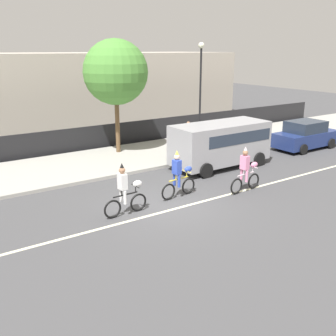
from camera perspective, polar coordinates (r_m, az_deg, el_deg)
ground_plane at (r=14.92m, az=0.08°, el=-5.28°), size 80.00×80.00×0.00m
road_centre_line at (r=14.53m, az=1.19°, el=-5.89°), size 36.00×0.14×0.01m
sidewalk_curb at (r=20.31m, az=-10.23°, el=0.76°), size 60.00×5.00×0.15m
fence_line at (r=22.77m, az=-13.31°, el=3.95°), size 40.00×0.08×1.40m
building_backdrop at (r=31.21m, az=-15.54°, el=10.88°), size 28.00×8.00×5.35m
parade_cyclist_zebra at (r=13.81m, az=-6.16°, el=-3.50°), size 1.72×0.50×1.92m
parade_cyclist_cobalt at (r=15.37m, az=1.60°, el=-1.26°), size 1.72×0.50×1.92m
parade_cyclist_pink at (r=16.28m, az=11.27°, el=-0.55°), size 1.72×0.50×1.92m
parked_van_grey at (r=19.49m, az=7.76°, el=3.85°), size 5.00×2.22×2.18m
parked_car_navy at (r=24.38m, az=19.32°, el=4.48°), size 4.10×1.92×1.64m
street_lamp_post at (r=24.30m, az=4.76°, el=12.98°), size 0.36×0.36×5.86m
street_tree_near_lamp at (r=21.35m, az=-7.63°, el=13.59°), size 3.42×3.42×6.02m
pedestrian_onlooker at (r=22.10m, az=2.95°, el=4.83°), size 0.32×0.20×1.62m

